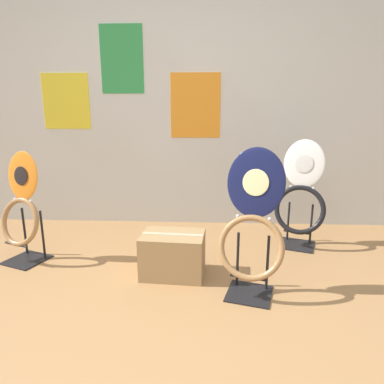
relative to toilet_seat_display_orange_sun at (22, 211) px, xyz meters
name	(u,v)px	position (x,y,z in m)	size (l,w,h in m)	color
ground_plane	(132,384)	(1.10, -1.19, -0.41)	(14.00, 14.00, 0.00)	#A37547
wall_back	(176,94)	(1.10, 1.01, 0.89)	(8.00, 0.07, 2.60)	silver
toilet_seat_display_orange_sun	(22,211)	(0.00, 0.00, 0.00)	(0.41, 0.36, 0.86)	black
toilet_seat_display_white_plain	(301,198)	(2.21, 0.41, 0.01)	(0.46, 0.36, 0.92)	black
toilet_seat_display_navy_moon	(252,230)	(1.70, -0.41, 0.03)	(0.45, 0.36, 0.94)	black
storage_box	(173,254)	(1.18, -0.18, -0.26)	(0.46, 0.34, 0.31)	#A37F51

